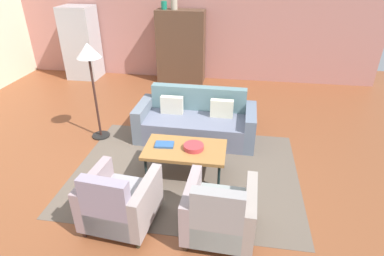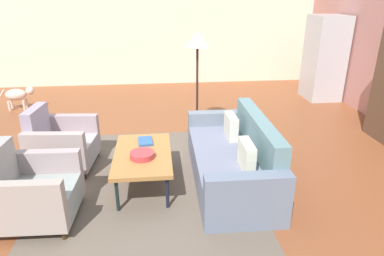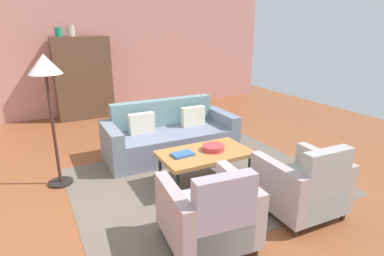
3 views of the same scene
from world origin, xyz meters
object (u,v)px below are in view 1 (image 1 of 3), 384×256
object	(u,v)px
armchair_left	(118,203)
cabinet	(181,47)
coffee_table	(185,150)
couch	(196,122)
book_stack	(164,145)
vase_round	(174,4)
armchair_right	(219,214)
floor_lamp	(89,60)
fruit_bowl	(194,147)
refrigerator	(81,43)
vase_tall	(164,5)

from	to	relation	value
armchair_left	cabinet	xyz separation A→B (m)	(-0.20, 5.24, 0.56)
coffee_table	cabinet	bearing A→B (deg)	101.19
couch	book_stack	distance (m)	1.22
armchair_left	vase_round	xyz separation A→B (m)	(-0.35, 5.24, 1.57)
armchair_right	coffee_table	bearing A→B (deg)	119.33
coffee_table	floor_lamp	size ratio (longest dim) A/B	0.70
armchair_left	floor_lamp	size ratio (longest dim) A/B	0.51
fruit_bowl	vase_round	distance (m)	4.45
armchair_left	refrigerator	size ratio (longest dim) A/B	0.48
vase_round	floor_lamp	bearing A→B (deg)	-103.73
book_stack	vase_tall	xyz separation A→B (m)	(-0.89, 4.05, 1.42)
fruit_bowl	cabinet	size ratio (longest dim) A/B	0.16
floor_lamp	cabinet	bearing A→B (deg)	73.77
armchair_left	floor_lamp	bearing A→B (deg)	124.26
floor_lamp	vase_round	bearing A→B (deg)	76.27
cabinet	vase_round	size ratio (longest dim) A/B	7.94
couch	book_stack	xyz separation A→B (m)	(-0.32, -1.16, 0.18)
vase_tall	floor_lamp	distance (m)	3.26
fruit_bowl	vase_tall	xyz separation A→B (m)	(-1.34, 4.07, 1.40)
armchair_right	vase_tall	world-z (taller)	vase_tall
coffee_table	vase_round	xyz separation A→B (m)	(-0.96, 4.07, 1.50)
couch	cabinet	bearing A→B (deg)	-73.47
couch	coffee_table	xyz separation A→B (m)	(-0.00, -1.19, 0.13)
refrigerator	coffee_table	bearing A→B (deg)	-49.02
vase_round	armchair_right	bearing A→B (deg)	-73.48
book_stack	coffee_table	bearing A→B (deg)	-4.95
book_stack	cabinet	distance (m)	4.10
armchair_left	book_stack	distance (m)	1.23
couch	armchair_left	xyz separation A→B (m)	(-0.61, -2.35, 0.06)
armchair_left	fruit_bowl	world-z (taller)	armchair_left
cabinet	floor_lamp	xyz separation A→B (m)	(-0.93, -3.19, 0.54)
vase_round	floor_lamp	distance (m)	3.31
armchair_right	floor_lamp	world-z (taller)	floor_lamp
vase_tall	armchair_left	bearing A→B (deg)	-83.46
coffee_table	armchair_right	size ratio (longest dim) A/B	1.36
fruit_bowl	cabinet	xyz separation A→B (m)	(-0.94, 4.08, 0.41)
armchair_left	floor_lamp	world-z (taller)	floor_lamp
armchair_right	book_stack	bearing A→B (deg)	129.61
couch	fruit_bowl	bearing A→B (deg)	97.03
fruit_bowl	couch	bearing A→B (deg)	96.12
refrigerator	armchair_left	bearing A→B (deg)	-61.03
armchair_right	couch	bearing A→B (deg)	106.43
coffee_table	vase_round	bearing A→B (deg)	103.22
book_stack	refrigerator	bearing A→B (deg)	128.48
floor_lamp	coffee_table	bearing A→B (deg)	-27.14
floor_lamp	refrigerator	bearing A→B (deg)	119.10
couch	vase_tall	world-z (taller)	vase_tall
coffee_table	fruit_bowl	bearing A→B (deg)	0.00
couch	floor_lamp	world-z (taller)	floor_lamp
book_stack	vase_tall	world-z (taller)	vase_tall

